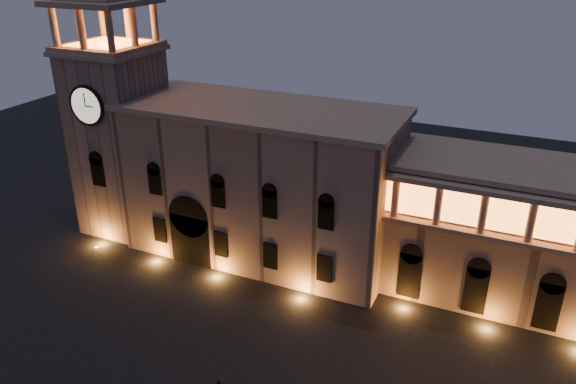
{
  "coord_description": "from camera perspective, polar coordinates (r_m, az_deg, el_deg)",
  "views": [
    {
      "loc": [
        24.37,
        -29.58,
        33.87
      ],
      "look_at": [
        3.98,
        16.0,
        11.2
      ],
      "focal_mm": 35.0,
      "sensor_mm": 36.0,
      "label": 1
    }
  ],
  "objects": [
    {
      "name": "ground",
      "position": [
        51.15,
        -12.04,
        -17.72
      ],
      "size": [
        160.0,
        160.0,
        0.0
      ],
      "primitive_type": "plane",
      "color": "black",
      "rests_on": "ground"
    },
    {
      "name": "government_building",
      "position": [
        63.11,
        -2.82,
        0.95
      ],
      "size": [
        30.8,
        12.8,
        17.6
      ],
      "color": "#90715E",
      "rests_on": "ground"
    },
    {
      "name": "clock_tower",
      "position": [
        70.89,
        -16.74,
        5.82
      ],
      "size": [
        9.8,
        9.8,
        32.4
      ],
      "color": "#90715E",
      "rests_on": "ground"
    }
  ]
}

